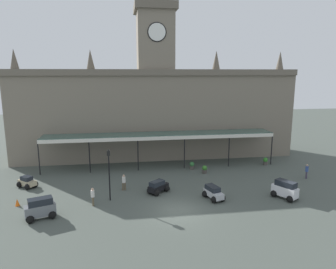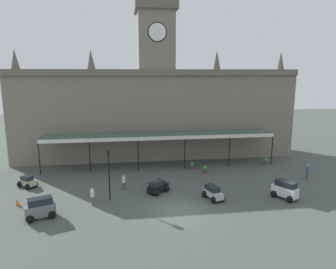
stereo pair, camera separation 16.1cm
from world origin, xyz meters
TOP-DOWN VIEW (x-y plane):
  - ground_plane at (0.00, 0.00)m, footprint 140.00×140.00m
  - station_building at (0.00, 18.57)m, footprint 38.50×6.06m
  - entrance_canopy at (0.00, 13.31)m, footprint 29.13×3.26m
  - car_white_van at (10.56, 1.25)m, footprint 2.30×2.59m
  - car_beige_sedan at (-14.79, 7.99)m, footprint 2.24×2.17m
  - car_black_estate at (-1.31, 4.45)m, footprint 2.40×2.34m
  - car_grey_van at (-11.58, 0.25)m, footprint 2.58×2.13m
  - car_silver_estate at (3.73, 2.10)m, footprint 1.97×2.42m
  - pedestrian_beside_cars at (-4.70, 5.64)m, footprint 0.39×0.34m
  - pedestrian_crossing_forecourt at (15.94, 6.26)m, footprint 0.34×0.34m
  - pedestrian_near_entrance at (-7.52, 2.27)m, footprint 0.34×0.39m
  - victorian_lamppost at (-6.02, 3.24)m, footprint 0.30×0.30m
  - traffic_cone at (-14.32, 3.19)m, footprint 0.40×0.40m
  - planter_near_kerb at (3.75, 11.50)m, footprint 0.60×0.60m
  - planter_forecourt_centre at (13.72, 12.00)m, footprint 0.60×0.60m
  - planter_by_canopy at (4.91, 9.75)m, footprint 0.60×0.60m

SIDE VIEW (x-z plane):
  - ground_plane at x=0.00m, z-range 0.00..0.00m
  - traffic_cone at x=-14.32m, z-range 0.00..0.67m
  - planter_near_kerb at x=3.75m, z-range 0.01..0.97m
  - planter_forecourt_centre at x=13.72m, z-range 0.01..0.97m
  - planter_by_canopy at x=4.91m, z-range 0.01..0.97m
  - car_beige_sedan at x=-14.79m, z-range -0.09..1.10m
  - car_black_estate at x=-1.31m, z-range -0.07..1.20m
  - car_silver_estate at x=3.73m, z-range -0.07..1.20m
  - car_white_van at x=10.56m, z-range -0.08..1.69m
  - car_grey_van at x=-11.58m, z-range -0.08..1.69m
  - pedestrian_beside_cars at x=-4.70m, z-range 0.07..1.74m
  - pedestrian_crossing_forecourt at x=15.94m, z-range 0.07..1.74m
  - pedestrian_near_entrance at x=-7.52m, z-range 0.07..1.74m
  - victorian_lamppost at x=-6.02m, z-range 0.60..5.56m
  - entrance_canopy at x=0.00m, z-range 1.98..6.27m
  - station_building at x=0.00m, z-range -3.47..17.32m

